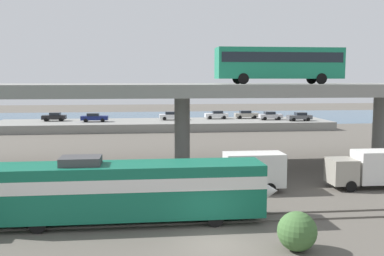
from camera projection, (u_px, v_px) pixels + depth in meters
name	position (u px, v px, depth m)	size (l,w,h in m)	color
ground_plane	(215.00, 244.00, 23.74)	(260.00, 260.00, 0.00)	#565149
rail_strip_near	(207.00, 223.00, 26.98)	(110.00, 0.12, 0.12)	#59544C
rail_strip_far	(203.00, 216.00, 28.39)	(110.00, 0.12, 0.12)	#59544C
train_locomotive	(142.00, 188.00, 27.02)	(17.60, 3.04, 4.18)	#14664C
highway_overpass	(182.00, 92.00, 42.66)	(96.00, 12.51, 8.32)	gray
transit_bus_on_overpass	(279.00, 62.00, 41.88)	(12.00, 2.68, 3.40)	#197A56
service_truck_west	(372.00, 168.00, 35.75)	(6.80, 2.46, 3.04)	#9E998C
service_truck_east	(243.00, 171.00, 34.57)	(6.80, 2.46, 3.04)	#515459
pier_parking_lot	(165.00, 125.00, 77.98)	(58.15, 11.82, 1.43)	gray
parked_car_0	(270.00, 116.00, 79.58)	(4.13, 1.85, 1.50)	#B7B7BC
parked_car_1	(172.00, 116.00, 79.48)	(4.57, 1.98, 1.50)	silver
parked_car_2	(94.00, 117.00, 75.90)	(4.57, 1.82, 1.50)	navy
parked_car_3	(246.00, 114.00, 82.27)	(4.45, 1.84, 1.50)	#9E998C
parked_car_4	(54.00, 117.00, 77.33)	(4.04, 1.87, 1.50)	black
parked_car_5	(300.00, 116.00, 77.72)	(4.20, 1.90, 1.50)	#515459
parked_car_6	(217.00, 115.00, 81.62)	(4.21, 2.00, 1.50)	silver
harbor_water	(160.00, 118.00, 100.78)	(140.00, 36.00, 0.01)	#385B7A
shrub_right	(297.00, 231.00, 22.69)	(2.05, 2.05, 2.05)	#3F6634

